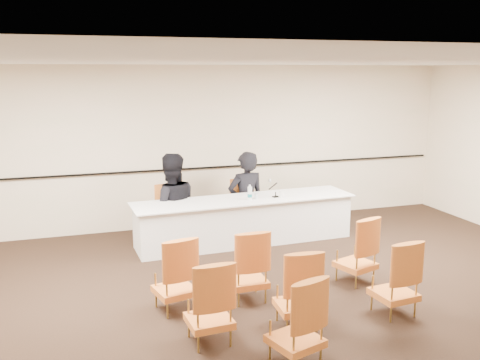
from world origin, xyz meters
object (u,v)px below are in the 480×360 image
at_px(aud_chair_back_right, 395,276).
at_px(microphone, 276,189).
at_px(water_bottle, 250,192).
at_px(aud_chair_back_left, 209,301).
at_px(panelist_main, 246,204).
at_px(panelist_second_chair, 171,213).
at_px(drinking_glass, 256,196).
at_px(aud_chair_extra, 296,320).
at_px(panelist_second, 171,210).
at_px(panel_table, 245,220).
at_px(aud_chair_back_mid, 297,287).
at_px(aud_chair_front_mid, 248,264).
at_px(aud_chair_front_right, 356,249).
at_px(panelist_main_chair, 246,206).
at_px(aud_chair_front_left, 175,273).
at_px(coffee_cup, 281,194).

bearing_deg(aud_chair_back_right, microphone, 89.84).
distance_m(water_bottle, aud_chair_back_left, 3.45).
bearing_deg(panelist_main, panelist_second_chair, -4.24).
bearing_deg(aud_chair_back_left, panelist_main, 62.48).
height_order(microphone, drinking_glass, microphone).
bearing_deg(aud_chair_extra, aud_chair_back_left, 118.64).
distance_m(panelist_second, aud_chair_back_left, 3.69).
bearing_deg(panel_table, microphone, -9.99).
relative_size(water_bottle, aud_chair_back_left, 0.27).
height_order(aud_chair_back_left, aud_chair_back_right, same).
distance_m(panel_table, drinking_glass, 0.47).
bearing_deg(microphone, panelist_second, 143.95).
relative_size(aud_chair_back_mid, aud_chair_back_right, 1.00).
relative_size(aud_chair_front_mid, aud_chair_front_right, 1.00).
xyz_separation_m(aud_chair_back_mid, aud_chair_extra, (-0.35, -0.73, 0.00)).
bearing_deg(microphone, panelist_main_chair, 99.04).
bearing_deg(panelist_second, aud_chair_front_right, 129.49).
bearing_deg(aud_chair_front_left, microphone, 32.42).
bearing_deg(drinking_glass, aud_chair_extra, -104.02).
bearing_deg(aud_chair_back_right, panelist_second, 112.79).
xyz_separation_m(panelist_main_chair, water_bottle, (-0.16, -0.67, 0.42)).
distance_m(water_bottle, aud_chair_back_mid, 3.09).
bearing_deg(panelist_second, microphone, 162.67).
distance_m(aud_chair_front_mid, aud_chair_extra, 1.60).
xyz_separation_m(panelist_second, drinking_glass, (1.36, -0.58, 0.28)).
height_order(water_bottle, aud_chair_front_mid, water_bottle).
relative_size(aud_chair_front_mid, aud_chair_back_mid, 1.00).
bearing_deg(microphone, panelist_second_chair, 143.95).
relative_size(panelist_second_chair, aud_chair_back_mid, 1.00).
distance_m(panel_table, aud_chair_back_left, 3.49).
bearing_deg(microphone, panel_table, 155.36).
bearing_deg(water_bottle, panelist_main, 76.57).
height_order(panelist_main, aud_chair_back_mid, panelist_main).
bearing_deg(aud_chair_back_right, aud_chair_front_left, 153.96).
bearing_deg(aud_chair_extra, coffee_cup, 52.76).
height_order(aud_chair_front_left, aud_chair_back_right, same).
distance_m(drinking_glass, aud_chair_back_right, 3.20).
distance_m(water_bottle, aud_chair_front_right, 2.27).
relative_size(drinking_glass, aud_chair_back_right, 0.11).
xyz_separation_m(panelist_second, aud_chair_back_mid, (0.75, -3.64, -0.06)).
bearing_deg(aud_chair_front_mid, panelist_second, 99.29).
distance_m(coffee_cup, aud_chair_front_right, 2.07).
height_order(microphone, aud_chair_back_mid, microphone).
relative_size(panelist_main_chair, drinking_glass, 9.50).
height_order(water_bottle, aud_chair_back_left, water_bottle).
xyz_separation_m(drinking_glass, coffee_cup, (0.43, -0.07, 0.02)).
bearing_deg(water_bottle, aud_chair_front_mid, -109.80).
xyz_separation_m(panelist_main, drinking_glass, (-0.03, -0.64, 0.30)).
distance_m(panelist_main, aud_chair_back_left, 4.10).
relative_size(panelist_main_chair, aud_chair_front_left, 1.00).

